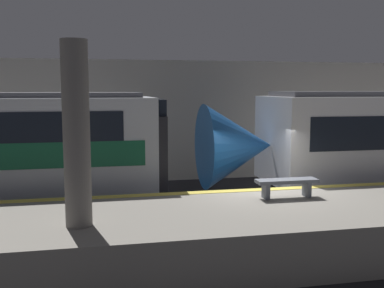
# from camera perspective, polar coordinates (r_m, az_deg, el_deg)

# --- Properties ---
(ground_plane) EXTENTS (120.00, 120.00, 0.00)m
(ground_plane) POSITION_cam_1_polar(r_m,az_deg,el_deg) (12.30, 9.11, -10.37)
(ground_plane) COLOR black
(platform) EXTENTS (40.00, 3.61, 1.06)m
(platform) POSITION_cam_1_polar(r_m,az_deg,el_deg) (10.56, 12.71, -10.39)
(platform) COLOR gray
(platform) RESTS_ON ground
(station_rear_barrier) EXTENTS (50.00, 0.15, 4.78)m
(station_rear_barrier) POSITION_cam_1_polar(r_m,az_deg,el_deg) (18.18, 1.75, 3.00)
(station_rear_barrier) COLOR #9E998E
(station_rear_barrier) RESTS_ON ground
(support_pillar_near) EXTENTS (0.50, 0.50, 3.50)m
(support_pillar_near) POSITION_cam_1_polar(r_m,az_deg,el_deg) (8.65, -14.46, 1.17)
(support_pillar_near) COLOR slate
(support_pillar_near) RESTS_ON platform
(platform_bench) EXTENTS (1.50, 0.40, 0.45)m
(platform_bench) POSITION_cam_1_polar(r_m,az_deg,el_deg) (11.03, 11.93, -4.97)
(platform_bench) COLOR slate
(platform_bench) RESTS_ON platform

